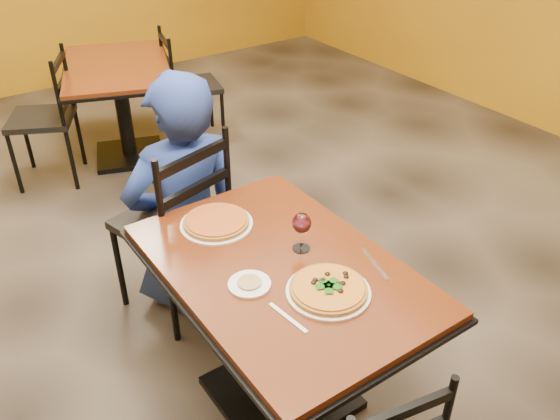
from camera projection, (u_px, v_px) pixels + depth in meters
floor at (226, 331)px, 2.99m from camera, size 7.00×8.00×0.01m
table_main at (281, 303)px, 2.35m from camera, size 0.83×1.23×0.75m
table_second at (120, 90)px, 4.33m from camera, size 1.10×1.32×0.75m
chair_main_far at (171, 223)px, 2.92m from camera, size 0.57×0.57×1.02m
chair_second_left at (41, 119)px, 4.09m from camera, size 0.57×0.57×0.94m
chair_second_right at (193, 87)px, 4.67m from camera, size 0.50×0.50×0.91m
diner at (184, 193)px, 2.91m from camera, size 0.67×0.48×1.28m
plate_main at (328, 292)px, 2.10m from camera, size 0.31×0.31×0.01m
pizza_main at (328, 288)px, 2.10m from camera, size 0.28×0.28×0.02m
plate_far at (217, 224)px, 2.47m from camera, size 0.31×0.31×0.01m
pizza_far at (216, 221)px, 2.46m from camera, size 0.28×0.28×0.02m
side_plate at (250, 284)px, 2.14m from camera, size 0.16×0.16×0.01m
dip at (249, 282)px, 2.13m from camera, size 0.09×0.09×0.01m
wine_glass at (302, 230)px, 2.28m from camera, size 0.08×0.08×0.18m
fork at (288, 318)px, 2.00m from camera, size 0.04×0.19×0.00m
knife at (375, 263)px, 2.25m from camera, size 0.07×0.21×0.00m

